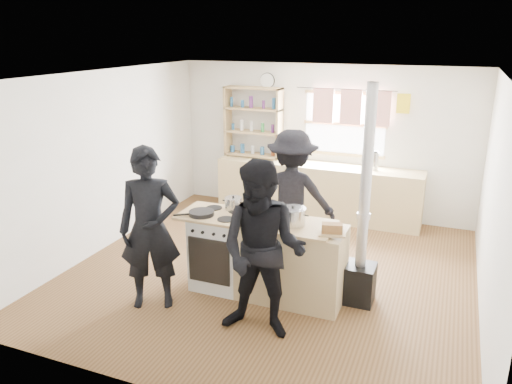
% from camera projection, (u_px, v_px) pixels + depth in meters
% --- Properties ---
extents(ground, '(5.00, 5.00, 0.01)m').
position_uv_depth(ground, '(271.00, 272.00, 6.51)').
color(ground, brown).
rests_on(ground, ground).
extents(back_counter, '(3.40, 0.55, 0.90)m').
position_uv_depth(back_counter, '(317.00, 191.00, 8.33)').
color(back_counter, tan).
rests_on(back_counter, ground).
extents(shelving_unit, '(1.00, 0.28, 1.20)m').
position_uv_depth(shelving_unit, '(253.00, 122.00, 8.54)').
color(shelving_unit, tan).
rests_on(shelving_unit, back_counter).
extents(thermos, '(0.10, 0.10, 0.29)m').
position_uv_depth(thermos, '(375.00, 161.00, 7.82)').
color(thermos, silver).
rests_on(thermos, back_counter).
extents(cooking_island, '(1.97, 0.64, 0.93)m').
position_uv_depth(cooking_island, '(267.00, 258.00, 5.83)').
color(cooking_island, silver).
rests_on(cooking_island, ground).
extents(skillet_greens, '(0.42, 0.42, 0.05)m').
position_uv_depth(skillet_greens, '(202.00, 213.00, 5.84)').
color(skillet_greens, black).
rests_on(skillet_greens, cooking_island).
extents(roast_tray, '(0.43, 0.34, 0.07)m').
position_uv_depth(roast_tray, '(258.00, 215.00, 5.75)').
color(roast_tray, silver).
rests_on(roast_tray, cooking_island).
extents(stockpot_stove, '(0.21, 0.21, 0.17)m').
position_uv_depth(stockpot_stove, '(233.00, 203.00, 6.02)').
color(stockpot_stove, '#BDBDC0').
rests_on(stockpot_stove, cooking_island).
extents(stockpot_counter, '(0.29, 0.29, 0.22)m').
position_uv_depth(stockpot_counter, '(293.00, 216.00, 5.54)').
color(stockpot_counter, '#BBBBBD').
rests_on(stockpot_counter, cooking_island).
extents(bread_board, '(0.32, 0.26, 0.12)m').
position_uv_depth(bread_board, '(332.00, 230.00, 5.28)').
color(bread_board, tan).
rests_on(bread_board, cooking_island).
extents(flue_heater, '(0.35, 0.35, 2.50)m').
position_uv_depth(flue_heater, '(361.00, 249.00, 5.59)').
color(flue_heater, black).
rests_on(flue_heater, ground).
extents(person_near_left, '(0.80, 0.70, 1.84)m').
position_uv_depth(person_near_left, '(150.00, 229.00, 5.47)').
color(person_near_left, black).
rests_on(person_near_left, ground).
extents(person_near_right, '(0.93, 0.74, 1.84)m').
position_uv_depth(person_near_right, '(263.00, 251.00, 4.92)').
color(person_near_right, black).
rests_on(person_near_right, ground).
extents(person_far, '(1.27, 0.89, 1.79)m').
position_uv_depth(person_far, '(292.00, 197.00, 6.62)').
color(person_far, black).
rests_on(person_far, ground).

